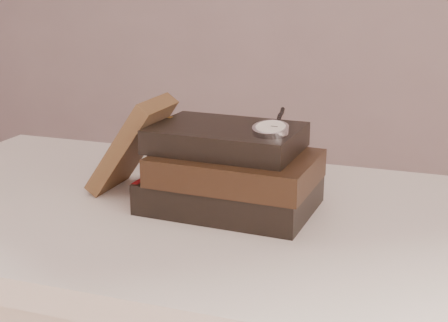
% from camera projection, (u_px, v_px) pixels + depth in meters
% --- Properties ---
extents(table, '(1.00, 0.60, 0.75)m').
position_uv_depth(table, '(171.00, 257.00, 1.04)').
color(table, silver).
rests_on(table, ground).
extents(book_stack, '(0.27, 0.19, 0.13)m').
position_uv_depth(book_stack, '(231.00, 171.00, 0.98)').
color(book_stack, black).
rests_on(book_stack, table).
extents(journal, '(0.13, 0.11, 0.16)m').
position_uv_depth(journal, '(132.00, 144.00, 1.05)').
color(journal, '#3F2A18').
rests_on(journal, table).
extents(pocket_watch, '(0.06, 0.16, 0.02)m').
position_uv_depth(pocket_watch, '(272.00, 128.00, 0.93)').
color(pocket_watch, silver).
rests_on(pocket_watch, book_stack).
extents(eyeglasses, '(0.11, 0.13, 0.05)m').
position_uv_depth(eyeglasses, '(200.00, 144.00, 1.09)').
color(eyeglasses, silver).
rests_on(eyeglasses, book_stack).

